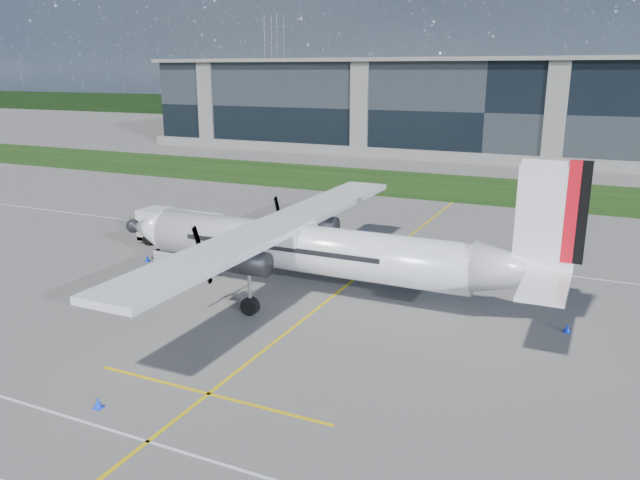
{
  "coord_description": "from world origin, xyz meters",
  "views": [
    {
      "loc": [
        17.78,
        -26.13,
        13.68
      ],
      "look_at": [
        1.67,
        8.38,
        3.27
      ],
      "focal_mm": 35.0,
      "sensor_mm": 36.0,
      "label": 1
    }
  ],
  "objects_px": {
    "safety_cone_tail": "(567,328)",
    "safety_cone_nose_port": "(142,269)",
    "fuel_tanker_truck": "(177,227)",
    "safety_cone_portwing": "(98,403)",
    "safety_cone_nose_stbd": "(147,258)",
    "ground_crew_person": "(168,279)",
    "turboprop_aircraft": "(320,223)",
    "baggage_tug": "(175,261)",
    "safety_cone_stbdwing": "(366,232)",
    "pylon_west": "(275,66)"
  },
  "relations": [
    {
      "from": "turboprop_aircraft",
      "to": "safety_cone_portwing",
      "type": "xyz_separation_m",
      "value": [
        -2.63,
        -16.34,
        -4.42
      ]
    },
    {
      "from": "pylon_west",
      "to": "safety_cone_nose_stbd",
      "type": "bearing_deg",
      "value": -64.5
    },
    {
      "from": "turboprop_aircraft",
      "to": "safety_cone_nose_stbd",
      "type": "xyz_separation_m",
      "value": [
        -14.56,
        0.97,
        -4.42
      ]
    },
    {
      "from": "safety_cone_tail",
      "to": "ground_crew_person",
      "type": "bearing_deg",
      "value": -169.6
    },
    {
      "from": "safety_cone_nose_stbd",
      "to": "safety_cone_tail",
      "type": "bearing_deg",
      "value": -1.27
    },
    {
      "from": "safety_cone_stbdwing",
      "to": "safety_cone_nose_stbd",
      "type": "bearing_deg",
      "value": -129.97
    },
    {
      "from": "turboprop_aircraft",
      "to": "pylon_west",
      "type": "bearing_deg",
      "value": 119.94
    },
    {
      "from": "turboprop_aircraft",
      "to": "safety_cone_nose_port",
      "type": "xyz_separation_m",
      "value": [
        -13.13,
        -1.33,
        -4.42
      ]
    },
    {
      "from": "fuel_tanker_truck",
      "to": "safety_cone_nose_stbd",
      "type": "xyz_separation_m",
      "value": [
        0.83,
        -4.68,
        -1.23
      ]
    },
    {
      "from": "fuel_tanker_truck",
      "to": "safety_cone_portwing",
      "type": "distance_m",
      "value": 25.45
    },
    {
      "from": "pylon_west",
      "to": "safety_cone_nose_stbd",
      "type": "height_order",
      "value": "pylon_west"
    },
    {
      "from": "fuel_tanker_truck",
      "to": "safety_cone_nose_stbd",
      "type": "bearing_deg",
      "value": -79.98
    },
    {
      "from": "pylon_west",
      "to": "fuel_tanker_truck",
      "type": "distance_m",
      "value": 152.93
    },
    {
      "from": "pylon_west",
      "to": "safety_cone_tail",
      "type": "bearing_deg",
      "value": -55.79
    },
    {
      "from": "pylon_west",
      "to": "ground_crew_person",
      "type": "relative_size",
      "value": 14.93
    },
    {
      "from": "safety_cone_tail",
      "to": "safety_cone_nose_port",
      "type": "distance_m",
      "value": 27.76
    },
    {
      "from": "fuel_tanker_truck",
      "to": "ground_crew_person",
      "type": "distance_m",
      "value": 11.69
    },
    {
      "from": "pylon_west",
      "to": "safety_cone_portwing",
      "type": "height_order",
      "value": "pylon_west"
    },
    {
      "from": "turboprop_aircraft",
      "to": "safety_cone_nose_port",
      "type": "relative_size",
      "value": 62.22
    },
    {
      "from": "safety_cone_nose_port",
      "to": "fuel_tanker_truck",
      "type": "bearing_deg",
      "value": 107.9
    },
    {
      "from": "safety_cone_tail",
      "to": "safety_cone_portwing",
      "type": "relative_size",
      "value": 1.0
    },
    {
      "from": "pylon_west",
      "to": "fuel_tanker_truck",
      "type": "xyz_separation_m",
      "value": [
        66.73,
        -136.93,
        -13.52
      ]
    },
    {
      "from": "turboprop_aircraft",
      "to": "fuel_tanker_truck",
      "type": "relative_size",
      "value": 3.93
    },
    {
      "from": "safety_cone_tail",
      "to": "safety_cone_portwing",
      "type": "bearing_deg",
      "value": -135.92
    },
    {
      "from": "safety_cone_portwing",
      "to": "turboprop_aircraft",
      "type": "bearing_deg",
      "value": 80.88
    },
    {
      "from": "safety_cone_tail",
      "to": "pylon_west",
      "type": "bearing_deg",
      "value": 124.21
    },
    {
      "from": "safety_cone_nose_stbd",
      "to": "safety_cone_portwing",
      "type": "distance_m",
      "value": 21.02
    },
    {
      "from": "pylon_west",
      "to": "turboprop_aircraft",
      "type": "bearing_deg",
      "value": -60.06
    },
    {
      "from": "safety_cone_nose_port",
      "to": "safety_cone_nose_stbd",
      "type": "bearing_deg",
      "value": 121.85
    },
    {
      "from": "safety_cone_nose_stbd",
      "to": "safety_cone_stbdwing",
      "type": "height_order",
      "value": "same"
    },
    {
      "from": "baggage_tug",
      "to": "safety_cone_nose_stbd",
      "type": "relative_size",
      "value": 5.38
    },
    {
      "from": "turboprop_aircraft",
      "to": "safety_cone_portwing",
      "type": "relative_size",
      "value": 62.22
    },
    {
      "from": "turboprop_aircraft",
      "to": "fuel_tanker_truck",
      "type": "xyz_separation_m",
      "value": [
        -15.38,
        5.65,
        -3.18
      ]
    },
    {
      "from": "safety_cone_tail",
      "to": "safety_cone_nose_stbd",
      "type": "height_order",
      "value": "same"
    },
    {
      "from": "pylon_west",
      "to": "safety_cone_nose_port",
      "type": "bearing_deg",
      "value": -64.39
    },
    {
      "from": "baggage_tug",
      "to": "ground_crew_person",
      "type": "bearing_deg",
      "value": -57.97
    },
    {
      "from": "ground_crew_person",
      "to": "safety_cone_nose_stbd",
      "type": "distance_m",
      "value": 7.66
    },
    {
      "from": "safety_cone_nose_port",
      "to": "safety_cone_portwing",
      "type": "distance_m",
      "value": 18.32
    },
    {
      "from": "ground_crew_person",
      "to": "safety_cone_nose_stbd",
      "type": "relative_size",
      "value": 4.02
    },
    {
      "from": "safety_cone_tail",
      "to": "safety_cone_nose_port",
      "type": "bearing_deg",
      "value": -176.59
    },
    {
      "from": "ground_crew_person",
      "to": "fuel_tanker_truck",
      "type": "bearing_deg",
      "value": 49.48
    },
    {
      "from": "ground_crew_person",
      "to": "safety_cone_stbdwing",
      "type": "height_order",
      "value": "ground_crew_person"
    },
    {
      "from": "fuel_tanker_truck",
      "to": "safety_cone_portwing",
      "type": "xyz_separation_m",
      "value": [
        12.76,
        -21.99,
        -1.23
      ]
    },
    {
      "from": "pylon_west",
      "to": "safety_cone_portwing",
      "type": "xyz_separation_m",
      "value": [
        79.49,
        -158.92,
        -14.75
      ]
    },
    {
      "from": "turboprop_aircraft",
      "to": "fuel_tanker_truck",
      "type": "height_order",
      "value": "turboprop_aircraft"
    },
    {
      "from": "safety_cone_stbdwing",
      "to": "safety_cone_portwing",
      "type": "xyz_separation_m",
      "value": [
        0.08,
        -31.45,
        0.0
      ]
    },
    {
      "from": "pylon_west",
      "to": "safety_cone_stbdwing",
      "type": "xyz_separation_m",
      "value": [
        79.41,
        -127.47,
        -14.75
      ]
    },
    {
      "from": "baggage_tug",
      "to": "safety_cone_nose_stbd",
      "type": "distance_m",
      "value": 3.73
    },
    {
      "from": "safety_cone_stbdwing",
      "to": "pylon_west",
      "type": "bearing_deg",
      "value": 121.92
    },
    {
      "from": "baggage_tug",
      "to": "safety_cone_tail",
      "type": "bearing_deg",
      "value": 1.21
    }
  ]
}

